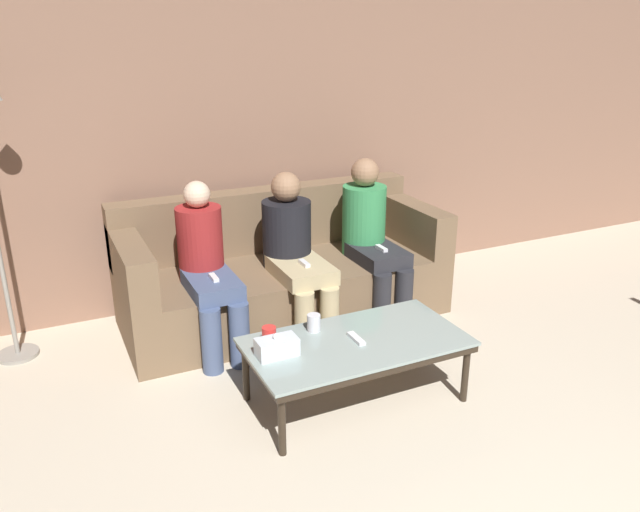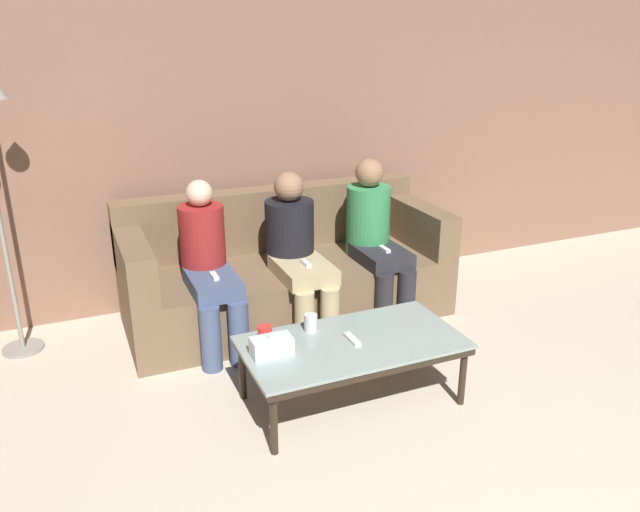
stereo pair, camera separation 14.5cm
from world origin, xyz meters
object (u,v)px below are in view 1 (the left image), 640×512
Objects in this scene: game_remote at (356,338)px; tissue_box at (277,347)px; cup_near_right at (269,336)px; cup_near_left at (314,323)px; seated_person_left_end at (207,265)px; seated_person_mid_right at (371,234)px; coffee_table at (356,346)px; seated_person_mid_left at (294,249)px; couch at (282,273)px.

tissue_box is at bearing 176.40° from game_remote.
game_remote is at bearing -19.29° from cup_near_right.
tissue_box is (-0.30, -0.18, 0.00)m from cup_near_left.
seated_person_mid_right is at bearing 1.17° from seated_person_left_end.
coffee_table is 1.11× the size of seated_person_left_end.
seated_person_left_end is (-0.10, 0.84, 0.14)m from cup_near_right.
seated_person_mid_right reaches higher than game_remote.
seated_person_mid_right is at bearing 44.44° from cup_near_left.
cup_near_right is at bearing -121.02° from seated_person_mid_left.
couch is 0.71m from seated_person_left_end.
seated_person_mid_left is 0.62m from seated_person_mid_right.
tissue_box is 1.12m from seated_person_mid_left.
cup_near_right reaches higher than cup_near_left.
coffee_table is (-0.06, -1.25, 0.02)m from couch.
cup_near_left is at bearing 30.76° from tissue_box.
seated_person_mid_right reaches higher than tissue_box.
cup_near_left is 0.09× the size of seated_person_left_end.
seated_person_mid_left is 0.96× the size of seated_person_mid_right.
seated_person_mid_right is at bearing 41.35° from tissue_box.
couch is 21.87× the size of cup_near_right.
seated_person_left_end is at bearing -178.83° from seated_person_mid_right.
seated_person_mid_left reaches higher than game_remote.
game_remote is (-0.06, -1.25, 0.07)m from couch.
seated_person_mid_left is at bearing 74.58° from cup_near_left.
seated_person_mid_left reaches higher than cup_near_right.
couch is 1.21m from cup_near_right.
seated_person_mid_left is (0.06, 1.01, 0.24)m from coffee_table.
cup_near_left is at bearing -63.73° from seated_person_left_end.
cup_near_right is (-0.51, -1.09, 0.11)m from couch.
seated_person_left_end is at bearing 116.27° from cup_near_left.
cup_near_left is at bearing -105.42° from seated_person_mid_left.
tissue_box is at bearing -113.10° from couch.
seated_person_left_end is (-0.10, 0.98, 0.14)m from tissue_box.
game_remote is 1.16m from seated_person_left_end.
coffee_table is 1.17m from seated_person_left_end.
tissue_box is 0.46m from game_remote.
coffee_table is 1.26m from seated_person_mid_right.
game_remote is 1.25m from seated_person_mid_right.
game_remote is 0.14× the size of seated_person_left_end.
seated_person_mid_right is (1.14, 1.00, 0.17)m from tissue_box.
seated_person_mid_right reaches higher than cup_near_right.
cup_near_left is 0.95× the size of cup_near_right.
couch reaches higher than coffee_table.
game_remote is at bearing -123.25° from seated_person_mid_right.
tissue_box is 0.19× the size of seated_person_mid_right.
seated_person_mid_left is at bearing -90.00° from couch.
seated_person_left_end is 1.23m from seated_person_mid_right.
coffee_table is at bearing -93.29° from seated_person_mid_left.
cup_near_right is 0.86m from seated_person_left_end.
cup_near_left is 0.09× the size of seated_person_mid_right.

